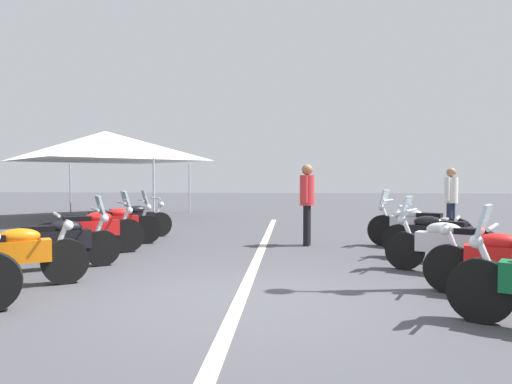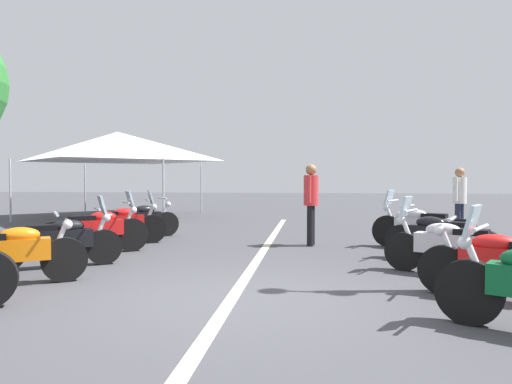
% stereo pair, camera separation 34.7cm
% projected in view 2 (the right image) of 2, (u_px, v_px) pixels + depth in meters
% --- Properties ---
extents(ground_plane, '(80.00, 80.00, 0.00)m').
position_uv_depth(ground_plane, '(231.00, 299.00, 5.84)').
color(ground_plane, '#424247').
extents(lane_centre_stripe, '(15.97, 0.16, 0.01)m').
position_uv_depth(lane_centre_stripe, '(259.00, 258.00, 8.81)').
color(lane_centre_stripe, beige).
rests_on(lane_centre_stripe, ground_plane).
extents(motorcycle_left_row_1, '(1.28, 1.86, 1.00)m').
position_uv_depth(motorcycle_left_row_1, '(7.00, 253.00, 6.48)').
color(motorcycle_left_row_1, black).
rests_on(motorcycle_left_row_1, ground_plane).
extents(motorcycle_left_row_2, '(1.26, 1.84, 1.19)m').
position_uv_depth(motorcycle_left_row_2, '(58.00, 240.00, 7.84)').
color(motorcycle_left_row_2, black).
rests_on(motorcycle_left_row_2, ground_plane).
extents(motorcycle_left_row_3, '(1.29, 1.83, 1.22)m').
position_uv_depth(motorcycle_left_row_3, '(96.00, 229.00, 9.29)').
color(motorcycle_left_row_3, black).
rests_on(motorcycle_left_row_3, ground_plane).
extents(motorcycle_left_row_4, '(1.14, 1.99, 1.21)m').
position_uv_depth(motorcycle_left_row_4, '(119.00, 223.00, 10.57)').
color(motorcycle_left_row_4, black).
rests_on(motorcycle_left_row_4, ground_plane).
extents(motorcycle_left_row_5, '(1.40, 1.78, 0.99)m').
position_uv_depth(motorcycle_left_row_5, '(138.00, 220.00, 11.74)').
color(motorcycle_left_row_5, black).
rests_on(motorcycle_left_row_5, ground_plane).
extents(motorcycle_right_row_1, '(1.03, 2.03, 0.99)m').
position_uv_depth(motorcycle_right_row_1, '(509.00, 264.00, 5.71)').
color(motorcycle_right_row_1, black).
rests_on(motorcycle_right_row_1, ground_plane).
extents(motorcycle_right_row_2, '(1.16, 1.98, 1.20)m').
position_uv_depth(motorcycle_right_row_2, '(453.00, 246.00, 7.20)').
color(motorcycle_right_row_2, black).
rests_on(motorcycle_right_row_2, ground_plane).
extents(motorcycle_right_row_3, '(1.22, 1.79, 0.99)m').
position_uv_depth(motorcycle_right_row_3, '(439.00, 237.00, 8.33)').
color(motorcycle_right_row_3, black).
rests_on(motorcycle_right_row_3, ground_plane).
extents(motorcycle_right_row_4, '(1.18, 1.97, 1.23)m').
position_uv_depth(motorcycle_right_row_4, '(422.00, 226.00, 9.85)').
color(motorcycle_right_row_4, black).
rests_on(motorcycle_right_row_4, ground_plane).
extents(bystander_0, '(0.43, 0.37, 1.73)m').
position_uv_depth(bystander_0, '(460.00, 197.00, 11.65)').
color(bystander_0, '#1E2338').
rests_on(bystander_0, ground_plane).
extents(bystander_1, '(0.52, 0.32, 1.78)m').
position_uv_depth(bystander_1, '(311.00, 198.00, 10.38)').
color(bystander_1, black).
rests_on(bystander_1, ground_plane).
extents(event_tent, '(5.75, 5.75, 3.20)m').
position_uv_depth(event_tent, '(118.00, 147.00, 17.81)').
color(event_tent, white).
rests_on(event_tent, ground_plane).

